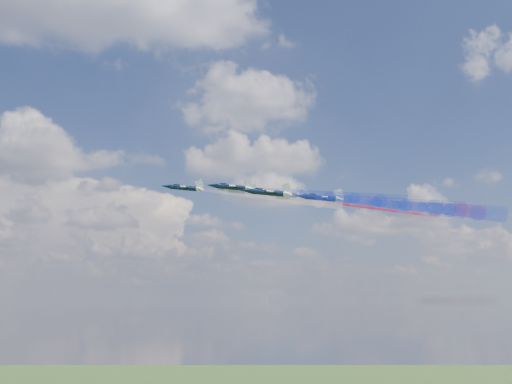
{
  "coord_description": "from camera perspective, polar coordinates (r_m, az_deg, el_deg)",
  "views": [
    {
      "loc": [
        -44.43,
        -138.89,
        107.42
      ],
      "look_at": [
        -20.54,
        15.63,
        136.32
      ],
      "focal_mm": 41.35,
      "sensor_mm": 36.0,
      "label": 1
    }
  ],
  "objects": [
    {
      "name": "trail_rear_left",
      "position": [
        148.49,
        15.84,
        -1.41
      ],
      "size": [
        37.94,
        15.63,
        9.14
      ],
      "primitive_type": null,
      "rotation": [
        0.12,
        -0.15,
        1.26
      ],
      "color": "#1B38ED"
    },
    {
      "name": "jet_center_third",
      "position": [
        159.05,
        2.69,
        -0.25
      ],
      "size": [
        15.15,
        13.61,
        6.22
      ],
      "primitive_type": null,
      "rotation": [
        0.12,
        -0.15,
        1.26
      ],
      "color": "black"
    },
    {
      "name": "jet_inner_right",
      "position": [
        170.76,
        -1.61,
        0.09
      ],
      "size": [
        15.15,
        13.61,
        6.22
      ],
      "primitive_type": null,
      "rotation": [
        0.12,
        -0.15,
        1.26
      ],
      "color": "black"
    },
    {
      "name": "trail_inner_left",
      "position": [
        147.66,
        7.03,
        -0.37
      ],
      "size": [
        37.94,
        15.63,
        9.14
      ],
      "primitive_type": null,
      "rotation": [
        0.12,
        -0.15,
        1.26
      ],
      "color": "#1B38ED"
    },
    {
      "name": "trail_inner_right",
      "position": [
        167.98,
        6.65,
        -0.66
      ],
      "size": [
        37.94,
        15.63,
        9.14
      ],
      "primitive_type": null,
      "rotation": [
        0.12,
        -0.15,
        1.26
      ],
      "color": "red"
    },
    {
      "name": "jet_lead",
      "position": [
        164.71,
        -6.98,
        0.4
      ],
      "size": [
        15.15,
        13.61,
        6.22
      ],
      "primitive_type": null,
      "rotation": [
        0.12,
        -0.15,
        1.26
      ],
      "color": "black"
    },
    {
      "name": "trail_outer_left",
      "position": [
        135.04,
        11.57,
        -0.99
      ],
      "size": [
        37.94,
        15.63,
        9.14
      ],
      "primitive_type": null,
      "rotation": [
        0.12,
        -0.15,
        1.26
      ],
      "color": "#1B38ED"
    },
    {
      "name": "jet_rear_right",
      "position": [
        169.16,
        6.7,
        -0.57
      ],
      "size": [
        15.15,
        13.61,
        6.22
      ],
      "primitive_type": null,
      "rotation": [
        0.12,
        -0.15,
        1.26
      ],
      "color": "black"
    },
    {
      "name": "jet_outer_right",
      "position": [
        178.19,
        3.28,
        -0.55
      ],
      "size": [
        15.15,
        13.61,
        6.22
      ],
      "primitive_type": null,
      "rotation": [
        0.12,
        -0.15,
        1.26
      ],
      "color": "black"
    },
    {
      "name": "trail_rear_right",
      "position": [
        169.97,
        15.0,
        -1.31
      ],
      "size": [
        37.94,
        15.63,
        9.14
      ],
      "primitive_type": null,
      "rotation": [
        0.12,
        -0.15,
        1.26
      ],
      "color": "red"
    },
    {
      "name": "jet_rear_left",
      "position": [
        147.57,
        6.32,
        -0.57
      ],
      "size": [
        15.15,
        13.61,
        6.22
      ],
      "primitive_type": null,
      "rotation": [
        0.12,
        -0.15,
        1.26
      ],
      "color": "black"
    },
    {
      "name": "trail_outer_right",
      "position": [
        177.45,
        11.21,
        -1.26
      ],
      "size": [
        37.94,
        15.63,
        9.14
      ],
      "primitive_type": null,
      "rotation": [
        0.12,
        -0.15,
        1.26
      ],
      "color": "red"
    },
    {
      "name": "jet_inner_left",
      "position": [
        150.54,
        -2.36,
        0.47
      ],
      "size": [
        15.15,
        13.61,
        6.22
      ],
      "primitive_type": null,
      "rotation": [
        0.12,
        -0.15,
        1.26
      ],
      "color": "black"
    },
    {
      "name": "jet_outer_left",
      "position": [
        136.16,
        1.18,
        -0.06
      ],
      "size": [
        15.15,
        13.61,
        6.22
      ],
      "primitive_type": null,
      "rotation": [
        0.12,
        -0.15,
        1.26
      ],
      "color": "black"
    },
    {
      "name": "trail_lead",
      "position": [
        159.68,
        1.53,
        -0.37
      ],
      "size": [
        37.94,
        15.63,
        9.14
      ],
      "primitive_type": null,
      "rotation": [
        0.12,
        -0.15,
        1.26
      ],
      "color": "white"
    },
    {
      "name": "trail_center_third",
      "position": [
        158.26,
        11.57,
        -1.04
      ],
      "size": [
        37.94,
        15.63,
        9.14
      ],
      "primitive_type": null,
      "rotation": [
        0.12,
        -0.15,
        1.26
      ],
      "color": "white"
    }
  ]
}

